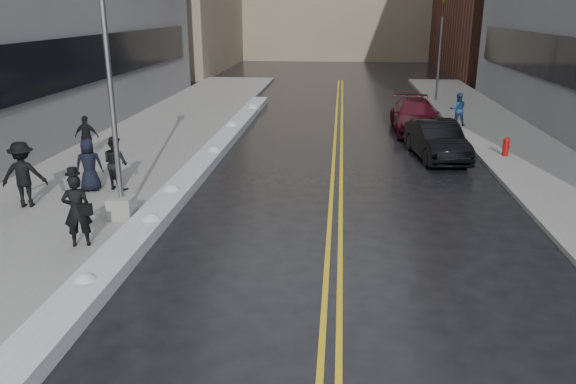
% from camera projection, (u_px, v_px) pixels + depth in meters
% --- Properties ---
extents(ground, '(160.00, 160.00, 0.00)m').
position_uv_depth(ground, '(228.00, 258.00, 13.24)').
color(ground, black).
rests_on(ground, ground).
extents(sidewalk_west, '(5.50, 50.00, 0.15)m').
position_uv_depth(sidewalk_west, '(138.00, 149.00, 23.19)').
color(sidewalk_west, gray).
rests_on(sidewalk_west, ground).
extents(sidewalk_east, '(4.00, 50.00, 0.15)m').
position_uv_depth(sidewalk_east, '(531.00, 158.00, 21.79)').
color(sidewalk_east, gray).
rests_on(sidewalk_east, ground).
extents(lane_line_left, '(0.12, 50.00, 0.01)m').
position_uv_depth(lane_line_left, '(334.00, 155.00, 22.49)').
color(lane_line_left, gold).
rests_on(lane_line_left, ground).
extents(lane_line_right, '(0.12, 50.00, 0.01)m').
position_uv_depth(lane_line_right, '(341.00, 156.00, 22.47)').
color(lane_line_right, gold).
rests_on(lane_line_right, ground).
extents(snow_ridge, '(0.90, 30.00, 0.34)m').
position_uv_depth(snow_ridge, '(205.00, 161.00, 20.97)').
color(snow_ridge, silver).
rests_on(snow_ridge, ground).
extents(lamppost, '(0.65, 0.65, 7.62)m').
position_uv_depth(lamppost, '(115.00, 132.00, 14.64)').
color(lamppost, gray).
rests_on(lamppost, sidewalk_west).
extents(fire_hydrant, '(0.26, 0.26, 0.73)m').
position_uv_depth(fire_hydrant, '(506.00, 146.00, 21.73)').
color(fire_hydrant, maroon).
rests_on(fire_hydrant, sidewalk_east).
extents(traffic_signal, '(0.16, 0.20, 6.00)m').
position_uv_depth(traffic_signal, '(440.00, 47.00, 34.14)').
color(traffic_signal, gray).
rests_on(traffic_signal, sidewalk_east).
extents(pedestrian_fedora, '(0.75, 0.61, 1.79)m').
position_uv_depth(pedestrian_fedora, '(77.00, 211.00, 13.31)').
color(pedestrian_fedora, black).
rests_on(pedestrian_fedora, sidewalk_west).
extents(pedestrian_b, '(1.04, 0.97, 1.71)m').
position_uv_depth(pedestrian_b, '(116.00, 163.00, 17.58)').
color(pedestrian_b, black).
rests_on(pedestrian_b, sidewalk_west).
extents(pedestrian_c, '(0.95, 0.78, 1.67)m').
position_uv_depth(pedestrian_c, '(89.00, 165.00, 17.41)').
color(pedestrian_c, black).
rests_on(pedestrian_c, sidewalk_west).
extents(pedestrian_d, '(0.94, 0.40, 1.60)m').
position_uv_depth(pedestrian_d, '(87.00, 136.00, 21.46)').
color(pedestrian_d, black).
rests_on(pedestrian_d, sidewalk_west).
extents(pedestrian_e, '(1.37, 1.00, 1.91)m').
position_uv_depth(pedestrian_e, '(23.00, 174.00, 16.00)').
color(pedestrian_e, black).
rests_on(pedestrian_e, sidewalk_west).
extents(pedestrian_east, '(0.83, 0.68, 1.60)m').
position_uv_depth(pedestrian_east, '(458.00, 109.00, 27.26)').
color(pedestrian_east, navy).
rests_on(pedestrian_east, sidewalk_east).
extents(car_black, '(2.12, 4.62, 1.47)m').
position_uv_depth(car_black, '(437.00, 140.00, 21.84)').
color(car_black, black).
rests_on(car_black, ground).
extents(car_maroon, '(2.08, 5.10, 1.48)m').
position_uv_depth(car_maroon, '(415.00, 116.00, 26.66)').
color(car_maroon, '#400A17').
rests_on(car_maroon, ground).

